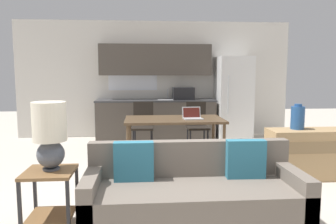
{
  "coord_description": "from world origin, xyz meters",
  "views": [
    {
      "loc": [
        -0.32,
        -3.14,
        1.51
      ],
      "look_at": [
        0.06,
        1.5,
        0.95
      ],
      "focal_mm": 35.0,
      "sensor_mm": 36.0,
      "label": 1
    }
  ],
  "objects": [
    {
      "name": "ground_plane",
      "position": [
        0.0,
        0.0,
        0.0
      ],
      "size": [
        20.0,
        20.0,
        0.0
      ],
      "primitive_type": "plane",
      "color": "beige"
    },
    {
      "name": "wall_back",
      "position": [
        -0.01,
        4.63,
        1.35
      ],
      "size": [
        6.4,
        0.07,
        2.7
      ],
      "color": "silver",
      "rests_on": "ground_plane"
    },
    {
      "name": "kitchen_counter",
      "position": [
        0.01,
        4.33,
        0.84
      ],
      "size": [
        2.71,
        0.65,
        2.15
      ],
      "color": "#4C443D",
      "rests_on": "ground_plane"
    },
    {
      "name": "refrigerator",
      "position": [
        1.77,
        4.2,
        0.94
      ],
      "size": [
        0.75,
        0.78,
        1.87
      ],
      "color": "white",
      "rests_on": "ground_plane"
    },
    {
      "name": "dining_table",
      "position": [
        0.23,
        2.41,
        0.67
      ],
      "size": [
        1.68,
        0.93,
        0.73
      ],
      "color": "brown",
      "rests_on": "ground_plane"
    },
    {
      "name": "couch",
      "position": [
        0.18,
        -0.02,
        0.33
      ],
      "size": [
        2.12,
        0.8,
        0.82
      ],
      "color": "#3D2D1E",
      "rests_on": "ground_plane"
    },
    {
      "name": "side_table",
      "position": [
        -1.21,
        -0.02,
        0.39
      ],
      "size": [
        0.47,
        0.47,
        0.58
      ],
      "color": "brown",
      "rests_on": "ground_plane"
    },
    {
      "name": "table_lamp",
      "position": [
        -1.2,
        0.01,
        0.94
      ],
      "size": [
        0.32,
        0.32,
        0.66
      ],
      "color": "#4C515B",
      "rests_on": "side_table"
    },
    {
      "name": "credenza",
      "position": [
        2.09,
        1.27,
        0.35
      ],
      "size": [
        1.21,
        0.44,
        0.71
      ],
      "color": "tan",
      "rests_on": "ground_plane"
    },
    {
      "name": "vase",
      "position": [
        1.9,
        1.32,
        0.88
      ],
      "size": [
        0.19,
        0.19,
        0.36
      ],
      "color": "#234C84",
      "rests_on": "credenza"
    },
    {
      "name": "dining_chair_far_left",
      "position": [
        -0.3,
        3.28,
        0.51
      ],
      "size": [
        0.45,
        0.45,
        0.93
      ],
      "rotation": [
        0.0,
        0.0,
        -0.07
      ],
      "color": "black",
      "rests_on": "ground_plane"
    },
    {
      "name": "dining_chair_far_right",
      "position": [
        0.77,
        3.22,
        0.51
      ],
      "size": [
        0.43,
        0.43,
        0.93
      ],
      "rotation": [
        0.0,
        0.0,
        0.02
      ],
      "color": "black",
      "rests_on": "ground_plane"
    },
    {
      "name": "laptop",
      "position": [
        0.54,
        2.35,
        0.77
      ],
      "size": [
        0.34,
        0.28,
        0.2
      ],
      "rotation": [
        0.0,
        0.0,
        0.09
      ],
      "color": "#B7BABC",
      "rests_on": "dining_table"
    }
  ]
}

